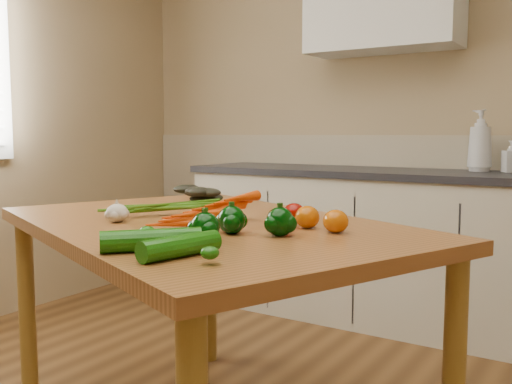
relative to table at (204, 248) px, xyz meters
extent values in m
cube|color=tan|center=(0.04, 2.02, 0.57)|extent=(4.00, 0.02, 2.60)
cube|color=tan|center=(0.04, 2.00, -0.18)|extent=(3.98, 0.03, 1.10)
cube|color=#BFB79F|center=(0.24, 1.70, -0.30)|extent=(2.80, 0.60, 0.86)
cube|color=#2B2B30|center=(0.24, 1.70, 0.15)|extent=(2.84, 0.64, 0.04)
cube|color=#955A2B|center=(0.00, 0.00, 0.07)|extent=(1.78, 1.49, 0.04)
cylinder|color=olive|center=(-0.81, -0.12, -0.34)|extent=(0.07, 0.07, 0.77)
cylinder|color=olive|center=(-0.48, 0.66, -0.34)|extent=(0.07, 0.07, 0.77)
imported|color=silver|center=(0.51, 1.84, 0.35)|extent=(0.19, 0.19, 0.34)
imported|color=silver|center=(0.67, 1.85, 0.26)|extent=(0.11, 0.11, 0.17)
ellipsoid|color=beige|center=(-0.23, -0.17, 0.12)|extent=(0.07, 0.07, 0.06)
sphere|color=black|center=(0.22, -0.15, 0.13)|extent=(0.08, 0.08, 0.08)
sphere|color=black|center=(0.36, -0.10, 0.13)|extent=(0.08, 0.08, 0.08)
sphere|color=black|center=(0.23, -0.29, 0.13)|extent=(0.08, 0.08, 0.08)
ellipsoid|color=#850902|center=(0.28, 0.13, 0.12)|extent=(0.07, 0.07, 0.07)
ellipsoid|color=#BF5504|center=(0.36, 0.06, 0.13)|extent=(0.08, 0.08, 0.07)
ellipsoid|color=#BF5504|center=(0.47, 0.03, 0.13)|extent=(0.08, 0.08, 0.07)
cylinder|color=#0F4E08|center=(0.30, -0.48, 0.12)|extent=(0.10, 0.23, 0.05)
cylinder|color=#0F4E08|center=(0.19, -0.46, 0.12)|extent=(0.21, 0.22, 0.06)
camera|label=1|loc=(1.17, -1.51, 0.39)|focal=40.00mm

